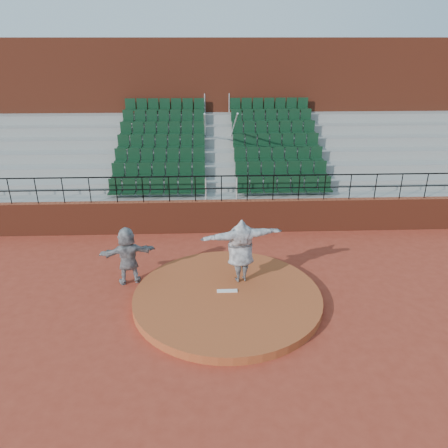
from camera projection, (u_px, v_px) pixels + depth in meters
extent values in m
plane|color=maroon|center=(227.00, 301.00, 12.84)|extent=(90.00, 90.00, 0.00)
cylinder|color=#A44924|center=(227.00, 298.00, 12.79)|extent=(5.50, 5.50, 0.25)
cube|color=white|center=(227.00, 291.00, 12.87)|extent=(0.60, 0.15, 0.03)
cube|color=maroon|center=(221.00, 216.00, 17.17)|extent=(24.00, 0.30, 1.30)
cylinder|color=black|center=(221.00, 176.00, 16.51)|extent=(24.00, 0.05, 0.05)
cylinder|color=black|center=(221.00, 189.00, 16.71)|extent=(24.00, 0.04, 0.04)
cylinder|color=black|center=(9.00, 191.00, 16.42)|extent=(0.04, 0.04, 1.00)
cylinder|color=black|center=(36.00, 191.00, 16.45)|extent=(0.04, 0.04, 1.00)
cylinder|color=black|center=(63.00, 191.00, 16.49)|extent=(0.04, 0.04, 1.00)
cylinder|color=black|center=(90.00, 190.00, 16.53)|extent=(0.04, 0.04, 1.00)
cylinder|color=black|center=(116.00, 190.00, 16.56)|extent=(0.04, 0.04, 1.00)
cylinder|color=black|center=(143.00, 190.00, 16.60)|extent=(0.04, 0.04, 1.00)
cylinder|color=black|center=(169.00, 189.00, 16.64)|extent=(0.04, 0.04, 1.00)
cylinder|color=black|center=(195.00, 189.00, 16.67)|extent=(0.04, 0.04, 1.00)
cylinder|color=black|center=(221.00, 189.00, 16.71)|extent=(0.04, 0.04, 1.00)
cylinder|color=black|center=(247.00, 188.00, 16.75)|extent=(0.04, 0.04, 1.00)
cylinder|color=black|center=(273.00, 188.00, 16.78)|extent=(0.04, 0.04, 1.00)
cylinder|color=black|center=(299.00, 188.00, 16.82)|extent=(0.04, 0.04, 1.00)
cylinder|color=black|center=(325.00, 187.00, 16.86)|extent=(0.04, 0.04, 1.00)
cylinder|color=black|center=(350.00, 187.00, 16.89)|extent=(0.04, 0.04, 1.00)
cylinder|color=black|center=(376.00, 187.00, 16.93)|extent=(0.04, 0.04, 1.00)
cylinder|color=black|center=(401.00, 186.00, 16.96)|extent=(0.04, 0.04, 1.00)
cylinder|color=black|center=(426.00, 186.00, 17.00)|extent=(0.04, 0.04, 1.00)
cube|color=gray|center=(221.00, 211.00, 17.69)|extent=(24.00, 0.85, 1.30)
cube|color=#10311B|center=(157.00, 188.00, 17.21)|extent=(3.85, 0.48, 0.72)
cube|color=#10311B|center=(284.00, 186.00, 17.39)|extent=(3.85, 0.48, 0.72)
cube|color=gray|center=(220.00, 199.00, 18.39)|extent=(24.00, 0.85, 1.70)
cube|color=#10311B|center=(159.00, 172.00, 17.83)|extent=(3.85, 0.48, 0.72)
cube|color=#10311B|center=(281.00, 171.00, 18.01)|extent=(3.85, 0.48, 0.72)
cube|color=gray|center=(220.00, 188.00, 19.09)|extent=(24.00, 0.85, 2.10)
cube|color=#10311B|center=(160.00, 157.00, 18.45)|extent=(3.85, 0.48, 0.72)
cube|color=#10311B|center=(279.00, 156.00, 18.63)|extent=(3.85, 0.48, 0.72)
cube|color=gray|center=(219.00, 178.00, 19.79)|extent=(24.00, 0.85, 2.50)
cube|color=#10311B|center=(161.00, 143.00, 19.07)|extent=(3.85, 0.48, 0.72)
cube|color=#10311B|center=(276.00, 142.00, 19.25)|extent=(3.85, 0.48, 0.72)
cube|color=gray|center=(219.00, 168.00, 20.49)|extent=(24.00, 0.85, 2.90)
cube|color=#10311B|center=(162.00, 130.00, 19.69)|extent=(3.85, 0.48, 0.72)
cube|color=#10311B|center=(274.00, 129.00, 19.87)|extent=(3.85, 0.48, 0.72)
cube|color=gray|center=(218.00, 159.00, 21.19)|extent=(24.00, 0.85, 3.30)
cube|color=#10311B|center=(164.00, 118.00, 20.31)|extent=(3.85, 0.48, 0.72)
cube|color=#10311B|center=(271.00, 117.00, 20.49)|extent=(3.85, 0.48, 0.72)
cube|color=gray|center=(218.00, 151.00, 21.89)|extent=(24.00, 0.85, 3.70)
cube|color=#10311B|center=(165.00, 106.00, 20.93)|extent=(3.85, 0.48, 0.72)
cube|color=#10311B|center=(269.00, 106.00, 21.11)|extent=(3.85, 0.48, 0.72)
cylinder|color=silver|center=(205.00, 130.00, 18.92)|extent=(0.06, 5.97, 2.46)
cylinder|color=silver|center=(233.00, 130.00, 18.96)|extent=(0.06, 5.97, 2.46)
cube|color=maroon|center=(216.00, 111.00, 22.98)|extent=(24.00, 3.00, 7.10)
imported|color=black|center=(241.00, 250.00, 13.09)|extent=(2.57, 1.20, 2.02)
imported|color=black|center=(128.00, 256.00, 13.49)|extent=(1.81, 0.93, 1.87)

